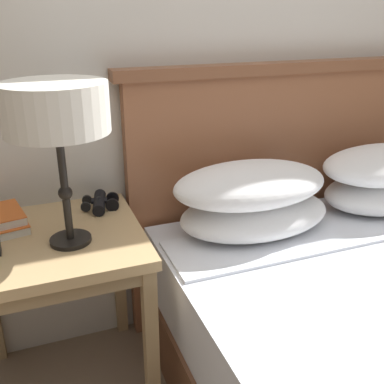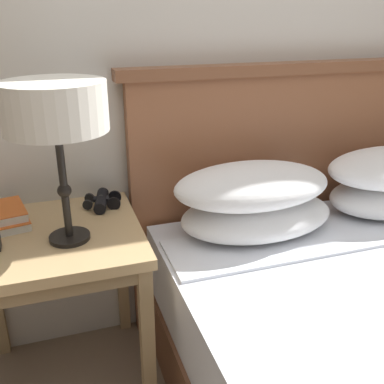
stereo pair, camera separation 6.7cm
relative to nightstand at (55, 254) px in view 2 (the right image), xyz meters
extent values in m
cube|color=beige|center=(0.68, 0.30, 0.74)|extent=(8.00, 0.06, 2.60)
cube|color=tan|center=(0.00, 0.00, 0.07)|extent=(0.58, 0.58, 0.04)
cube|color=#917650|center=(0.00, 0.00, 0.03)|extent=(0.55, 0.55, 0.05)
cube|color=#A4865B|center=(0.25, -0.25, -0.26)|extent=(0.04, 0.04, 0.61)
cube|color=#A4865B|center=(0.25, 0.26, -0.26)|extent=(0.04, 0.04, 0.61)
cube|color=white|center=(1.06, -0.12, -0.03)|extent=(1.37, 0.28, 0.01)
cube|color=brown|center=(1.06, 0.23, -0.02)|extent=(1.50, 0.06, 1.09)
cube|color=brown|center=(1.06, 0.23, 0.55)|extent=(1.57, 0.10, 0.04)
ellipsoid|color=white|center=(0.75, -0.01, 0.04)|extent=(0.60, 0.36, 0.15)
ellipsoid|color=white|center=(0.72, -0.01, 0.17)|extent=(0.60, 0.36, 0.15)
cylinder|color=black|center=(0.05, -0.08, 0.09)|extent=(0.13, 0.13, 0.01)
cylinder|color=black|center=(0.05, -0.08, 0.27)|extent=(0.02, 0.02, 0.34)
sphere|color=black|center=(0.05, -0.08, 0.26)|extent=(0.04, 0.04, 0.04)
cylinder|color=silver|center=(0.05, -0.08, 0.52)|extent=(0.30, 0.30, 0.14)
cube|color=silver|center=(-0.15, 0.11, 0.10)|extent=(0.17, 0.23, 0.03)
cube|color=orange|center=(-0.15, 0.11, 0.12)|extent=(0.17, 0.23, 0.00)
cube|color=silver|center=(-0.14, 0.11, 0.13)|extent=(0.15, 0.20, 0.03)
cube|color=orange|center=(-0.14, 0.11, 0.15)|extent=(0.15, 0.20, 0.00)
cylinder|color=black|center=(0.18, 0.12, 0.11)|extent=(0.06, 0.10, 0.04)
cylinder|color=black|center=(0.22, 0.11, 0.11)|extent=(0.05, 0.02, 0.05)
cylinder|color=black|center=(0.13, 0.13, 0.11)|extent=(0.04, 0.02, 0.04)
cylinder|color=black|center=(0.19, 0.18, 0.11)|extent=(0.06, 0.10, 0.04)
cylinder|color=black|center=(0.24, 0.17, 0.11)|extent=(0.05, 0.02, 0.05)
cylinder|color=black|center=(0.14, 0.19, 0.11)|extent=(0.04, 0.02, 0.04)
cube|color=black|center=(0.18, 0.15, 0.12)|extent=(0.06, 0.05, 0.01)
cylinder|color=black|center=(0.18, 0.15, 0.12)|extent=(0.02, 0.01, 0.02)
camera|label=1|loc=(-0.03, -1.39, 0.78)|focal=42.00mm
camera|label=2|loc=(0.03, -1.42, 0.78)|focal=42.00mm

